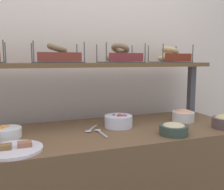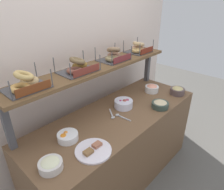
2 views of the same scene
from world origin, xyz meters
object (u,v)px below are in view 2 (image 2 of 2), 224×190
(serving_spoon_near_plate, at_px, (121,116))
(bowl_beet_salad, at_px, (124,104))
(bagel_basket_plain, at_px, (138,48))
(bowl_tuna_salad, at_px, (160,104))
(serving_spoon_by_edge, at_px, (112,115))
(bagel_basket_everything, at_px, (114,56))
(bowl_lox_spread, at_px, (152,88))
(bagel_basket_cinnamon_raisin, at_px, (78,67))
(bowl_potato_salad, at_px, (51,165))
(bowl_fruit_salad, at_px, (67,136))
(serving_plate_white, at_px, (93,150))
(bowl_hummus, at_px, (177,91))
(bagel_basket_sesame, at_px, (25,83))

(serving_spoon_near_plate, bearing_deg, bowl_beet_salad, 31.34)
(serving_spoon_near_plate, bearing_deg, bagel_basket_plain, 25.48)
(bowl_tuna_salad, bearing_deg, serving_spoon_by_edge, 150.80)
(serving_spoon_near_plate, height_order, bagel_basket_everything, bagel_basket_everything)
(serving_spoon_by_edge, xyz_separation_m, bagel_basket_everything, (0.31, 0.26, 0.47))
(bowl_lox_spread, relative_size, bagel_basket_cinnamon_raisin, 0.48)
(bowl_beet_salad, xyz_separation_m, bagel_basket_everything, (0.10, 0.23, 0.43))
(bagel_basket_everything, bearing_deg, bowl_potato_salad, -159.38)
(bowl_fruit_salad, bearing_deg, serving_plate_white, -78.98)
(bowl_potato_salad, height_order, bagel_basket_plain, bagel_basket_plain)
(bagel_basket_everything, relative_size, bagel_basket_plain, 1.08)
(bowl_hummus, xyz_separation_m, bagel_basket_plain, (-0.12, 0.50, 0.43))
(bowl_beet_salad, xyz_separation_m, bowl_lox_spread, (0.51, -0.01, 0.00))
(bowl_potato_salad, relative_size, serving_spoon_near_plate, 0.92)
(bowl_lox_spread, relative_size, bagel_basket_sesame, 0.52)
(bowl_lox_spread, relative_size, serving_spoon_by_edge, 1.07)
(bowl_lox_spread, distance_m, bowl_fruit_salad, 1.21)
(bowl_hummus, bearing_deg, bagel_basket_sesame, 161.80)
(bowl_potato_salad, bearing_deg, serving_spoon_near_plate, 4.75)
(serving_spoon_by_edge, distance_m, bagel_basket_cinnamon_raisin, 0.56)
(bowl_potato_salad, distance_m, serving_spoon_near_plate, 0.80)
(bowl_potato_salad, height_order, bagel_basket_everything, bagel_basket_everything)
(bowl_hummus, bearing_deg, serving_plate_white, 179.33)
(bowl_beet_salad, xyz_separation_m, serving_spoon_near_plate, (-0.16, -0.10, -0.03))
(serving_plate_white, height_order, serving_spoon_near_plate, serving_plate_white)
(bowl_potato_salad, distance_m, serving_spoon_by_edge, 0.77)
(bowl_lox_spread, distance_m, serving_spoon_by_edge, 0.71)
(bowl_lox_spread, distance_m, serving_spoon_near_plate, 0.68)
(bagel_basket_everything, bearing_deg, bowl_fruit_salad, -163.75)
(bowl_tuna_salad, height_order, bagel_basket_cinnamon_raisin, bagel_basket_cinnamon_raisin)
(bowl_hummus, xyz_separation_m, bowl_fruit_salad, (-1.36, 0.27, -0.01))
(bowl_beet_salad, relative_size, bagel_basket_cinnamon_raisin, 0.56)
(bowl_fruit_salad, height_order, serving_spoon_by_edge, bowl_fruit_salad)
(serving_spoon_by_edge, xyz_separation_m, bagel_basket_plain, (0.74, 0.26, 0.47))
(bowl_potato_salad, distance_m, bagel_basket_plain, 1.61)
(serving_plate_white, relative_size, serving_spoon_by_edge, 1.84)
(bagel_basket_sesame, bearing_deg, bagel_basket_cinnamon_raisin, 0.80)
(bowl_potato_salad, relative_size, serving_spoon_by_edge, 1.08)
(bowl_hummus, height_order, bagel_basket_sesame, bagel_basket_sesame)
(serving_spoon_near_plate, xyz_separation_m, bagel_basket_cinnamon_raisin, (-0.20, 0.33, 0.47))
(bowl_hummus, height_order, serving_spoon_by_edge, bowl_hummus)
(serving_plate_white, relative_size, bagel_basket_cinnamon_raisin, 0.82)
(bowl_lox_spread, distance_m, bowl_tuna_salad, 0.37)
(bowl_potato_salad, distance_m, bowl_lox_spread, 1.48)
(serving_spoon_near_plate, distance_m, bagel_basket_plain, 0.91)
(bowl_fruit_salad, relative_size, serving_spoon_near_plate, 0.95)
(bagel_basket_sesame, bearing_deg, serving_spoon_near_plate, -25.43)
(serving_spoon_by_edge, xyz_separation_m, bagel_basket_sesame, (-0.65, 0.26, 0.47))
(bowl_beet_salad, relative_size, bowl_tuna_salad, 1.08)
(serving_plate_white, height_order, bagel_basket_everything, bagel_basket_everything)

